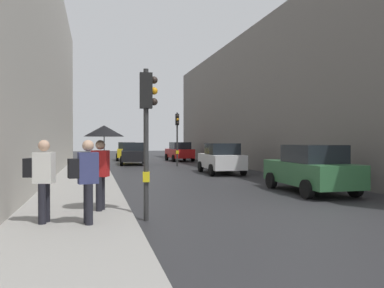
# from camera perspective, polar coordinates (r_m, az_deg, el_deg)

# --- Properties ---
(ground_plane) EXTENTS (120.00, 120.00, 0.00)m
(ground_plane) POSITION_cam_1_polar(r_m,az_deg,el_deg) (10.08, 18.17, -10.44)
(ground_plane) COLOR #28282B
(sidewalk_kerb) EXTENTS (2.79, 40.00, 0.16)m
(sidewalk_kerb) POSITION_cam_1_polar(r_m,az_deg,el_deg) (14.40, -17.02, -6.81)
(sidewalk_kerb) COLOR gray
(sidewalk_kerb) RESTS_ON ground
(building_facade_right) EXTENTS (12.00, 35.78, 9.39)m
(building_facade_right) POSITION_cam_1_polar(r_m,az_deg,el_deg) (28.03, 19.86, 6.20)
(building_facade_right) COLOR slate
(building_facade_right) RESTS_ON ground
(traffic_light_near_left) EXTENTS (0.44, 0.27, 3.63)m
(traffic_light_near_left) POSITION_cam_1_polar(r_m,az_deg,el_deg) (8.80, -7.05, 4.36)
(traffic_light_near_left) COLOR #2D2D2D
(traffic_light_near_left) RESTS_ON ground
(traffic_light_far_median) EXTENTS (0.25, 0.43, 4.00)m
(traffic_light_far_median) POSITION_cam_1_polar(r_m,az_deg,el_deg) (27.09, -2.32, 2.31)
(traffic_light_far_median) COLOR #2D2D2D
(traffic_light_far_median) RESTS_ON ground
(car_dark_suv) EXTENTS (2.27, 4.33, 1.76)m
(car_dark_suv) POSITION_cam_1_polar(r_m,az_deg,el_deg) (29.57, -9.22, -1.48)
(car_dark_suv) COLOR black
(car_dark_suv) RESTS_ON ground
(car_green_estate) EXTENTS (2.15, 4.27, 1.76)m
(car_green_estate) POSITION_cam_1_polar(r_m,az_deg,el_deg) (14.11, 18.07, -3.71)
(car_green_estate) COLOR #2D6038
(car_green_estate) RESTS_ON ground
(car_white_compact) EXTENTS (2.22, 4.30, 1.76)m
(car_white_compact) POSITION_cam_1_polar(r_m,az_deg,el_deg) (21.22, 4.57, -2.27)
(car_white_compact) COLOR silver
(car_white_compact) RESTS_ON ground
(car_red_sedan) EXTENTS (2.15, 4.27, 1.76)m
(car_red_sedan) POSITION_cam_1_polar(r_m,az_deg,el_deg) (34.25, -1.97, -1.20)
(car_red_sedan) COLOR red
(car_red_sedan) RESTS_ON ground
(car_yellow_taxi) EXTENTS (2.24, 4.31, 1.76)m
(car_yellow_taxi) POSITION_cam_1_polar(r_m,az_deg,el_deg) (36.12, -10.18, -1.12)
(car_yellow_taxi) COLOR yellow
(car_yellow_taxi) RESTS_ON ground
(pedestrian_with_umbrella) EXTENTS (1.00, 1.00, 2.14)m
(pedestrian_with_umbrella) POSITION_cam_1_polar(r_m,az_deg,el_deg) (9.42, -13.76, 0.06)
(pedestrian_with_umbrella) COLOR black
(pedestrian_with_umbrella) RESTS_ON sidewalk_kerb
(pedestrian_with_grey_backpack) EXTENTS (0.64, 0.39, 1.77)m
(pedestrian_with_grey_backpack) POSITION_cam_1_polar(r_m,az_deg,el_deg) (8.00, -16.26, -4.90)
(pedestrian_with_grey_backpack) COLOR black
(pedestrian_with_grey_backpack) RESTS_ON sidewalk_kerb
(pedestrian_with_black_backpack) EXTENTS (0.65, 0.43, 1.77)m
(pedestrian_with_black_backpack) POSITION_cam_1_polar(r_m,az_deg,el_deg) (8.41, -22.42, -4.65)
(pedestrian_with_black_backpack) COLOR black
(pedestrian_with_black_backpack) RESTS_ON sidewalk_kerb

